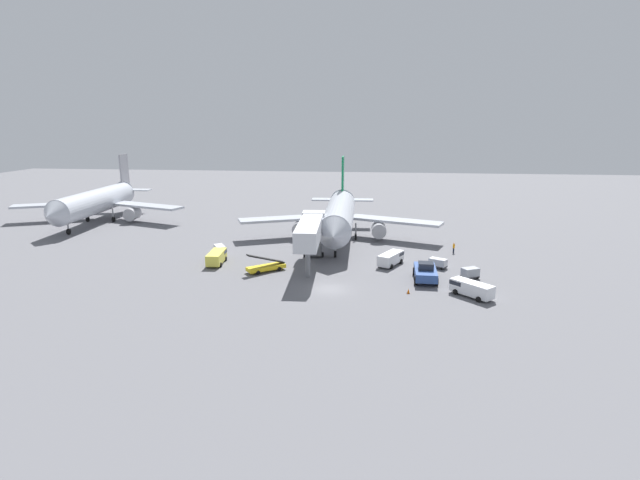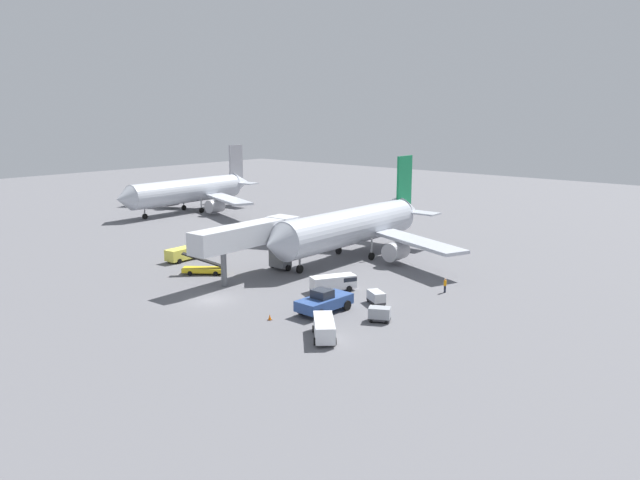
{
  "view_description": "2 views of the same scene",
  "coord_description": "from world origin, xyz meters",
  "views": [
    {
      "loc": [
        5.5,
        -58.85,
        20.63
      ],
      "look_at": [
        -3.35,
        18.16,
        1.98
      ],
      "focal_mm": 27.61,
      "sensor_mm": 36.0,
      "label": 1
    },
    {
      "loc": [
        53.17,
        -42.32,
        20.82
      ],
      "look_at": [
        -0.4,
        18.86,
        3.89
      ],
      "focal_mm": 34.84,
      "sensor_mm": 36.0,
      "label": 2
    }
  ],
  "objects": [
    {
      "name": "service_van_outer_left",
      "position": [
        7.97,
        11.89,
        1.07
      ],
      "size": [
        4.1,
        5.59,
        1.84
      ],
      "color": "white",
      "rests_on": "ground"
    },
    {
      "name": "safety_cone_alpha",
      "position": [
        9.78,
        -0.51,
        0.3
      ],
      "size": [
        0.4,
        0.4,
        0.62
      ],
      "color": "black",
      "rests_on": "ground"
    },
    {
      "name": "baggage_cart_mid_left",
      "position": [
        18.42,
        6.48,
        0.82
      ],
      "size": [
        2.55,
        2.21,
        1.48
      ],
      "color": "#38383D",
      "rests_on": "ground"
    },
    {
      "name": "service_van_mid_right",
      "position": [
        17.19,
        -0.66,
        1.07
      ],
      "size": [
        5.02,
        5.1,
        1.84
      ],
      "color": "white",
      "rests_on": "ground"
    },
    {
      "name": "service_van_outer_right",
      "position": [
        -17.89,
        9.56,
        1.08
      ],
      "size": [
        2.56,
        5.44,
        1.86
      ],
      "color": "#E5DB4C",
      "rests_on": "ground"
    },
    {
      "name": "baggage_cart_near_left",
      "position": [
        14.67,
        11.04,
        0.78
      ],
      "size": [
        2.76,
        2.37,
        1.41
      ],
      "color": "#38383D",
      "rests_on": "ground"
    },
    {
      "name": "airplane_at_gate",
      "position": [
        -0.9,
        26.62,
        4.57
      ],
      "size": [
        36.75,
        34.93,
        13.94
      ],
      "color": "#B7BCC6",
      "rests_on": "ground"
    },
    {
      "name": "belt_loader_truck",
      "position": [
        -9.72,
        6.57,
        0.74
      ],
      "size": [
        5.4,
        4.84,
        2.83
      ],
      "color": "yellow",
      "rests_on": "ground"
    },
    {
      "name": "pushback_tug",
      "position": [
        12.31,
        4.99,
        1.19
      ],
      "size": [
        3.18,
        6.48,
        2.56
      ],
      "color": "#2D4C8E",
      "rests_on": "ground"
    },
    {
      "name": "airplane_background",
      "position": [
        -52.37,
        36.89,
        4.44
      ],
      "size": [
        36.99,
        34.98,
        13.4
      ],
      "color": "#B7BCC6",
      "rests_on": "ground"
    },
    {
      "name": "baggage_cart_mid_center",
      "position": [
        -19.26,
        15.22,
        0.76
      ],
      "size": [
        2.54,
        2.99,
        1.36
      ],
      "color": "#38383D",
      "rests_on": "ground"
    },
    {
      "name": "ground_crew_worker_foreground",
      "position": [
        18.17,
        19.85,
        0.91
      ],
      "size": [
        0.46,
        0.46,
        1.72
      ],
      "color": "#1E2333",
      "rests_on": "ground"
    },
    {
      "name": "ground_plane",
      "position": [
        0.0,
        0.0,
        0.0
      ],
      "size": [
        300.0,
        300.0,
        0.0
      ],
      "primitive_type": "plane",
      "color": "slate"
    },
    {
      "name": "jet_bridge",
      "position": [
        -3.73,
        9.71,
        5.28
      ],
      "size": [
        4.01,
        16.68,
        7.12
      ],
      "color": "silver",
      "rests_on": "ground"
    }
  ]
}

